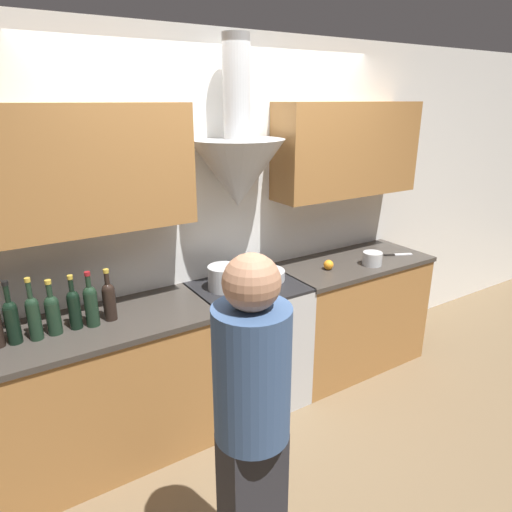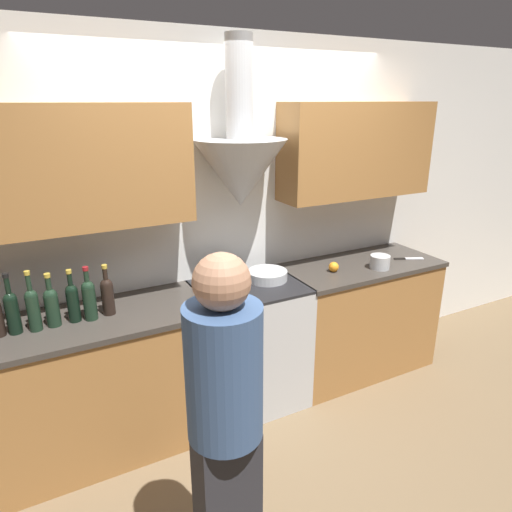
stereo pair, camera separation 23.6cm
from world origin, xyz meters
TOP-DOWN VIEW (x-y plane):
  - ground_plane at (0.00, 0.00)m, footprint 12.00×12.00m
  - wall_back at (-0.04, 0.58)m, footprint 8.40×0.63m
  - counter_left at (-1.09, 0.32)m, footprint 1.47×0.62m
  - counter_right at (0.99, 0.32)m, footprint 1.27×0.62m
  - stove_range at (0.00, 0.32)m, footprint 0.74×0.60m
  - wine_bottle_3 at (-1.46, 0.32)m, footprint 0.07×0.07m
  - wine_bottle_4 at (-1.35, 0.30)m, footprint 0.07×0.07m
  - wine_bottle_5 at (-1.26, 0.31)m, footprint 0.08×0.08m
  - wine_bottle_6 at (-1.14, 0.32)m, footprint 0.07×0.07m
  - wine_bottle_7 at (-1.06, 0.30)m, footprint 0.08×0.08m
  - wine_bottle_8 at (-0.95, 0.32)m, footprint 0.07×0.07m
  - stock_pot at (-0.17, 0.36)m, footprint 0.22×0.22m
  - mixing_bowl at (0.17, 0.36)m, footprint 0.29×0.29m
  - orange_fruit at (0.69, 0.27)m, footprint 0.08×0.08m
  - saucepan at (1.04, 0.16)m, footprint 0.15×0.15m
  - chefs_knife at (1.41, 0.22)m, footprint 0.23×0.13m
  - person_foreground_left at (-0.72, -0.89)m, footprint 0.31×0.31m

SIDE VIEW (x-z plane):
  - ground_plane at x=0.00m, z-range 0.00..0.00m
  - counter_left at x=-1.09m, z-range 0.00..0.94m
  - counter_right at x=0.99m, z-range 0.00..0.94m
  - stove_range at x=0.00m, z-range 0.00..0.94m
  - person_foreground_left at x=-0.72m, z-range 0.10..1.75m
  - chefs_knife at x=1.41m, z-range 0.93..0.94m
  - mixing_bowl at x=0.17m, z-range 0.93..1.00m
  - orange_fruit at x=0.69m, z-range 0.93..1.01m
  - saucepan at x=1.04m, z-range 0.93..1.04m
  - stock_pot at x=-0.17m, z-range 0.93..1.10m
  - wine_bottle_8 at x=-0.95m, z-range 0.91..1.22m
  - wine_bottle_5 at x=-1.26m, z-range 0.90..1.22m
  - wine_bottle_6 at x=-1.14m, z-range 0.90..1.22m
  - wine_bottle_7 at x=-1.06m, z-range 0.91..1.24m
  - wine_bottle_3 at x=-1.46m, z-range 0.90..1.25m
  - wine_bottle_4 at x=-1.35m, z-range 0.90..1.25m
  - wall_back at x=-0.04m, z-range 0.19..2.79m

